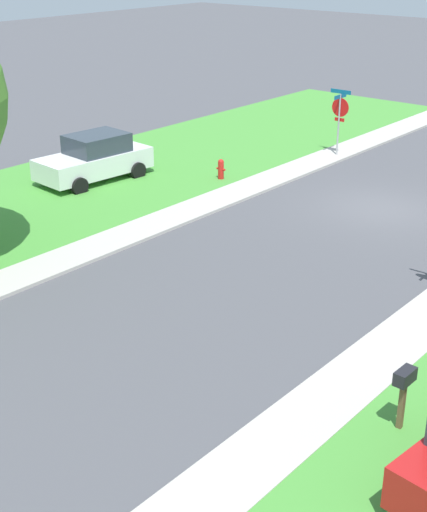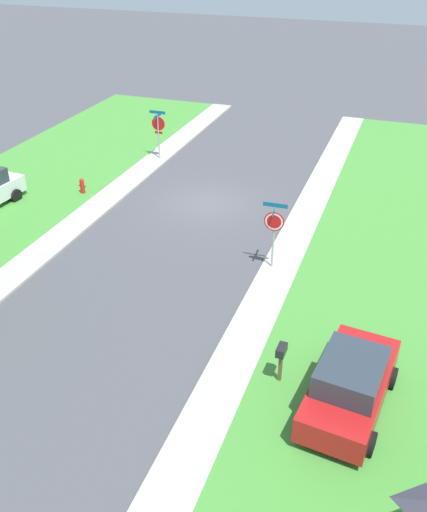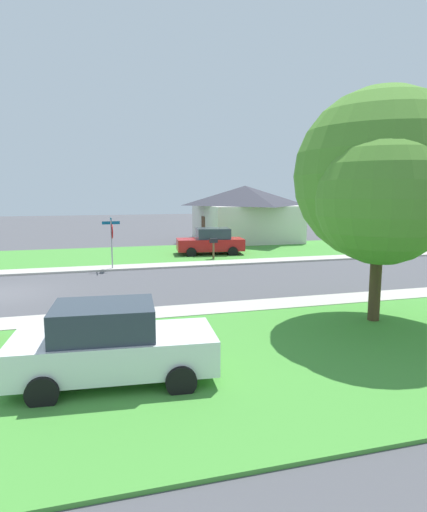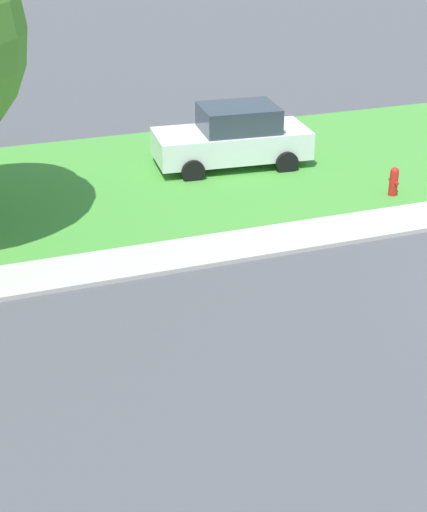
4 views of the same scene
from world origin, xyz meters
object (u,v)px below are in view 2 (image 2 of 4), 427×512
car_red_across_road (350,384)px  fire_hydrant (82,186)px  stop_sign_near_corner (158,127)px  mailbox (281,355)px  stop_sign_far_corner (274,225)px

car_red_across_road → fire_hydrant: (14.31, -10.11, -0.44)m
stop_sign_near_corner → mailbox: bearing=124.9°
stop_sign_near_corner → mailbox: (-10.72, 15.38, -0.87)m
fire_hydrant → stop_sign_far_corner: bearing=160.7°
stop_sign_near_corner → car_red_across_road: size_ratio=0.62×
stop_sign_far_corner → stop_sign_near_corner: bearing=-46.3°
stop_sign_far_corner → fire_hydrant: 11.22m
car_red_across_road → fire_hydrant: size_ratio=5.40×
stop_sign_far_corner → mailbox: stop_sign_far_corner is taller
stop_sign_near_corner → stop_sign_far_corner: 12.91m
mailbox → stop_sign_far_corner: bearing=-73.4°
fire_hydrant → stop_sign_near_corner: bearing=-105.6°
stop_sign_near_corner → mailbox: stop_sign_near_corner is taller
stop_sign_far_corner → mailbox: (-1.81, 6.05, -0.88)m
stop_sign_far_corner → car_red_across_road: 7.55m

